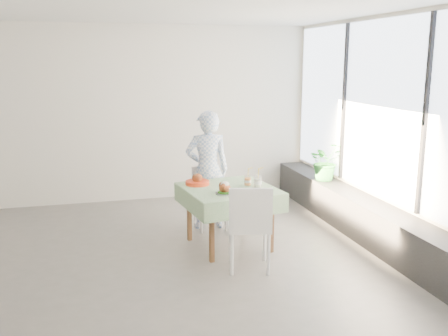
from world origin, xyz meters
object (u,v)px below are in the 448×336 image
object	(u,v)px
chair_far	(210,210)
diner	(207,170)
chair_near	(249,243)
main_dish	(226,190)
juice_cup_orange	(248,181)
cafe_table	(229,210)
potted_plant	(326,161)

from	to	relation	value
chair_far	diner	world-z (taller)	diner
chair_near	main_dish	bearing A→B (deg)	107.28
juice_cup_orange	diner	bearing A→B (deg)	115.64
diner	main_dish	bearing A→B (deg)	93.94
main_dish	cafe_table	bearing A→B (deg)	67.78
chair_near	main_dish	size ratio (longest dim) A/B	3.30
chair_far	potted_plant	xyz separation A→B (m)	(1.83, 0.26, 0.53)
chair_far	juice_cup_orange	world-z (taller)	juice_cup_orange
cafe_table	main_dish	world-z (taller)	main_dish
chair_far	potted_plant	bearing A→B (deg)	8.10
cafe_table	chair_near	world-z (taller)	chair_near
cafe_table	potted_plant	xyz separation A→B (m)	(1.76, 0.98, 0.32)
main_dish	chair_near	bearing A→B (deg)	-72.72
diner	chair_far	bearing A→B (deg)	117.04
cafe_table	potted_plant	world-z (taller)	potted_plant
main_dish	juice_cup_orange	world-z (taller)	juice_cup_orange
cafe_table	main_dish	xyz separation A→B (m)	(-0.11, -0.27, 0.33)
diner	main_dish	xyz separation A→B (m)	(-0.02, -1.03, -0.01)
diner	main_dish	size ratio (longest dim) A/B	5.53
chair_near	diner	distance (m)	1.56
cafe_table	main_dish	bearing A→B (deg)	-112.22
diner	chair_near	bearing A→B (deg)	99.60
cafe_table	juice_cup_orange	bearing A→B (deg)	12.13
chair_near	main_dish	xyz separation A→B (m)	(-0.14, 0.44, 0.50)
potted_plant	chair_near	bearing A→B (deg)	-135.64
cafe_table	main_dish	size ratio (longest dim) A/B	4.06
diner	main_dish	distance (m)	1.03
cafe_table	juice_cup_orange	xyz separation A→B (m)	(0.25, 0.05, 0.34)
diner	main_dish	world-z (taller)	diner
chair_far	chair_near	world-z (taller)	chair_near
diner	potted_plant	bearing A→B (deg)	-168.31
chair_far	main_dish	world-z (taller)	main_dish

